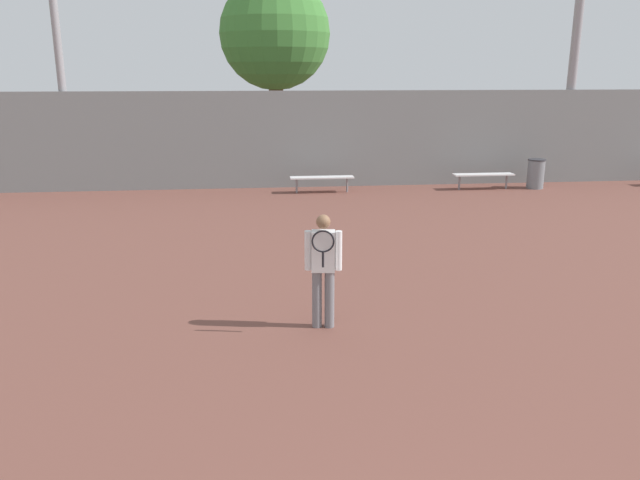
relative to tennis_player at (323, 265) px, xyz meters
The scene contains 7 objects.
tennis_player is the anchor object (origin of this frame).
bench_courtside_near 11.87m from the tennis_player, 58.81° to the left, with size 1.89×0.40×0.48m.
bench_courtside_far 10.22m from the tennis_player, 83.76° to the left, with size 1.92×0.40×0.48m.
light_pole_near_left 15.33m from the tennis_player, 50.60° to the left, with size 0.90×0.60×9.28m.
trash_bin 12.83m from the tennis_player, 52.34° to the left, with size 0.54×0.54×0.91m.
back_fence 11.18m from the tennis_player, 89.14° to the left, with size 32.20×0.06×2.98m.
tree_green_tall 16.54m from the tennis_player, 89.98° to the left, with size 4.12×4.12×6.96m.
Camera 1 is at (-1.11, -1.74, 3.60)m, focal length 35.00 mm.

